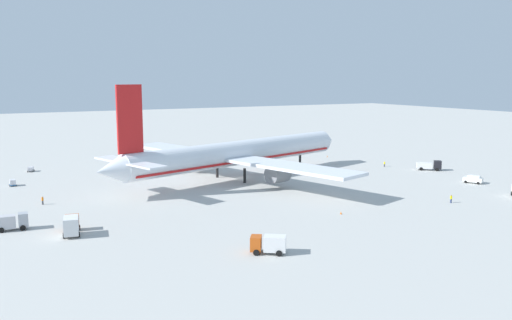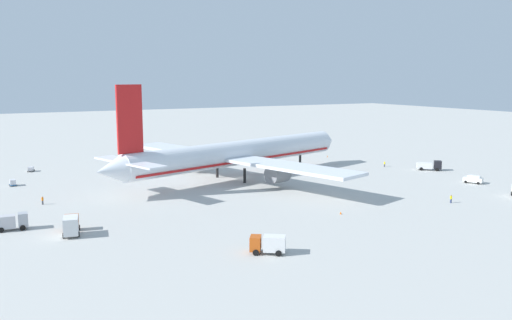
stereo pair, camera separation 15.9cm
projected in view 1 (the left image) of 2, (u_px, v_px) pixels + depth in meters
name	position (u px, v px, depth m)	size (l,w,h in m)	color
ground_plane	(240.00, 178.00, 136.14)	(600.00, 600.00, 0.00)	#B2B2AD
airliner	(236.00, 154.00, 134.11)	(77.13, 74.01, 24.06)	silver
service_truck_0	(12.00, 221.00, 89.56)	(5.22, 2.56, 2.78)	#999EA5
service_truck_2	(430.00, 165.00, 147.82)	(6.32, 5.99, 2.70)	black
service_truck_3	(71.00, 224.00, 86.99)	(3.51, 6.82, 3.19)	#BF4C14
service_truck_4	(269.00, 244.00, 77.63)	(5.52, 4.75, 2.66)	#BF4C14
service_van	(473.00, 179.00, 129.63)	(3.58, 4.78, 1.97)	white
baggage_cart_0	(31.00, 169.00, 145.77)	(2.08, 3.25, 1.26)	#595B60
baggage_cart_1	(13.00, 182.00, 126.44)	(1.53, 3.04, 1.49)	#26598C
ground_worker_0	(384.00, 164.00, 153.33)	(0.43, 0.43, 1.64)	#3F3F47
ground_worker_1	(451.00, 199.00, 109.21)	(0.56, 0.56, 1.68)	navy
ground_worker_2	(43.00, 200.00, 107.75)	(0.56, 0.56, 1.68)	#3F3F47
traffic_cone_0	(341.00, 213.00, 100.24)	(0.36, 0.36, 0.55)	orange
traffic_cone_1	(327.00, 156.00, 172.21)	(0.36, 0.36, 0.55)	orange
traffic_cone_2	(261.00, 153.00, 180.83)	(0.36, 0.36, 0.55)	orange
traffic_cone_3	(182.00, 155.00, 174.30)	(0.36, 0.36, 0.55)	orange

